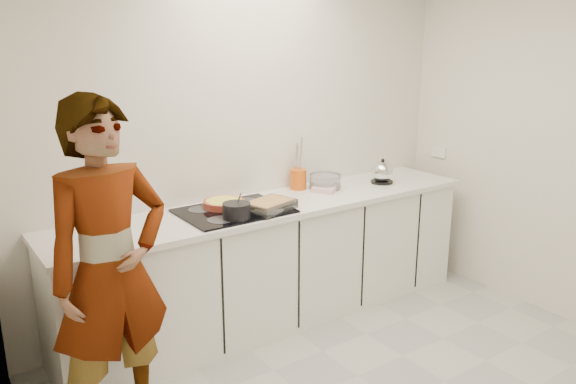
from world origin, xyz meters
TOP-DOWN VIEW (x-y plane):
  - wall_back at (0.00, 1.60)m, footprint 3.60×0.00m
  - wall_left at (-1.80, 0.00)m, footprint 0.00×3.20m
  - base_cabinets at (0.00, 1.28)m, footprint 3.20×0.58m
  - countertop at (0.00, 1.28)m, footprint 3.24×0.64m
  - hob at (-0.35, 1.26)m, footprint 0.72×0.54m
  - tart_dish at (-0.37, 1.36)m, footprint 0.30×0.30m
  - saucepan at (-0.43, 1.09)m, footprint 0.20×0.20m
  - baking_dish at (-0.15, 1.13)m, footprint 0.38×0.32m
  - mixing_bowl at (0.54, 1.39)m, footprint 0.26×0.26m
  - tea_towel at (0.52, 1.35)m, footprint 0.29×0.27m
  - kettle at (1.03, 1.26)m, footprint 0.22×0.22m
  - utensil_crock at (0.36, 1.50)m, footprint 0.15×0.15m
  - cook at (-1.36, 0.75)m, footprint 0.72×0.53m

SIDE VIEW (x-z plane):
  - base_cabinets at x=0.00m, z-range 0.00..0.87m
  - countertop at x=0.00m, z-range 0.87..0.91m
  - cook at x=-1.36m, z-range 0.00..1.80m
  - hob at x=-0.35m, z-range 0.91..0.92m
  - tea_towel at x=0.52m, z-range 0.91..0.95m
  - tart_dish at x=-0.37m, z-range 0.93..0.97m
  - baking_dish at x=-0.15m, z-range 0.93..0.99m
  - mixing_bowl at x=0.54m, z-range 0.91..1.02m
  - saucepan at x=-0.43m, z-range 0.89..1.06m
  - utensil_crock at x=0.36m, z-range 0.91..1.07m
  - kettle at x=1.03m, z-range 0.89..1.10m
  - wall_back at x=0.00m, z-range 0.00..2.60m
  - wall_left at x=-1.80m, z-range 0.00..2.60m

